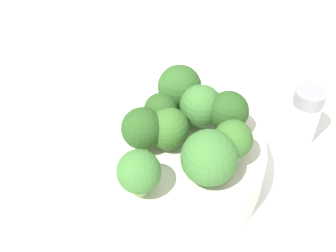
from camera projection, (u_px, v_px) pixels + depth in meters
ground_plane at (168, 173)px, 0.56m from camera, size 3.00×3.00×0.00m
bowl at (168, 159)px, 0.54m from camera, size 0.22×0.22×0.05m
broccoli_floret_0 at (142, 129)px, 0.50m from camera, size 0.05×0.05×0.05m
broccoli_floret_1 at (180, 87)px, 0.55m from camera, size 0.05×0.05×0.06m
broccoli_floret_2 at (209, 158)px, 0.47m from camera, size 0.06×0.06×0.06m
broccoli_floret_3 at (169, 130)px, 0.50m from camera, size 0.05×0.05×0.05m
broccoli_floret_4 at (160, 112)px, 0.52m from camera, size 0.04×0.04×0.05m
broccoli_floret_5 at (139, 172)px, 0.45m from camera, size 0.04×0.04×0.06m
broccoli_floret_6 at (201, 106)px, 0.53m from camera, size 0.05×0.05×0.05m
broccoli_floret_7 at (229, 112)px, 0.51m from camera, size 0.05×0.05×0.06m
broccoli_floret_8 at (233, 141)px, 0.48m from camera, size 0.04×0.04×0.05m
pepper_shaker at (304, 116)px, 0.57m from camera, size 0.04×0.04×0.08m
almond_crumb_0 at (90, 127)px, 0.61m from camera, size 0.01×0.01×0.01m
almond_crumb_1 at (222, 102)px, 0.64m from camera, size 0.01×0.01×0.01m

